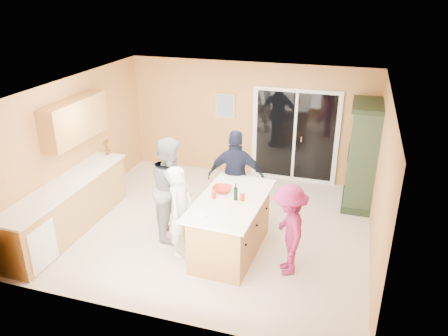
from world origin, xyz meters
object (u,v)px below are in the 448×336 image
(woman_white, at_px, (181,211))
(woman_magenta, at_px, (289,230))
(woman_grey, at_px, (172,188))
(green_hutch, at_px, (362,157))
(kitchen_island, at_px, (231,227))
(woman_navy, at_px, (236,177))

(woman_white, xyz_separation_m, woman_magenta, (1.75, -0.00, -0.04))
(woman_magenta, bearing_deg, woman_grey, -122.89)
(green_hutch, height_order, woman_magenta, green_hutch)
(kitchen_island, xyz_separation_m, woman_magenta, (0.98, -0.26, 0.27))
(kitchen_island, bearing_deg, woman_navy, 104.08)
(green_hutch, height_order, woman_white, green_hutch)
(woman_grey, bearing_deg, woman_magenta, -121.82)
(green_hutch, bearing_deg, woman_white, -135.85)
(woman_white, bearing_deg, green_hutch, -42.42)
(green_hutch, distance_m, woman_navy, 2.58)
(woman_navy, bearing_deg, green_hutch, -155.44)
(green_hutch, height_order, woman_grey, green_hutch)
(woman_navy, xyz_separation_m, woman_magenta, (1.18, -1.28, -0.16))
(green_hutch, bearing_deg, kitchen_island, -129.42)
(green_hutch, xyz_separation_m, woman_navy, (-2.18, -1.39, -0.13))
(kitchen_island, bearing_deg, woman_magenta, -11.92)
(woman_white, bearing_deg, woman_grey, 39.08)
(woman_grey, relative_size, woman_magenta, 1.23)
(woman_white, distance_m, woman_grey, 0.65)
(woman_grey, xyz_separation_m, woman_magenta, (2.12, -0.52, -0.17))
(woman_white, relative_size, woman_navy, 0.87)
(green_hutch, distance_m, woman_magenta, 2.86)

